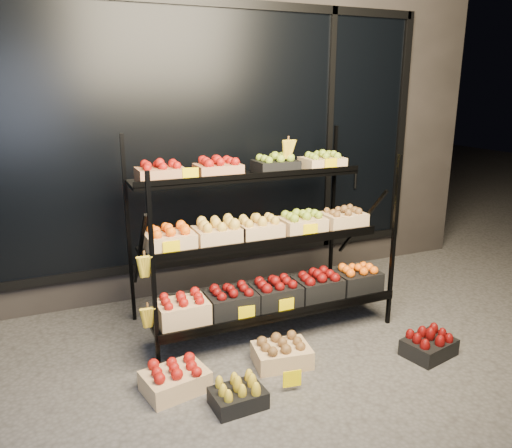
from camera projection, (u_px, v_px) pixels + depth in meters
name	position (u px, v px, depth m)	size (l,w,h in m)	color
ground	(295.00, 356.00, 3.88)	(24.00, 24.00, 0.00)	#514F4C
building	(192.00, 112.00, 5.70)	(6.00, 2.08, 3.50)	#2D2826
display_rack	(262.00, 239.00, 4.20)	(2.18, 1.02, 1.70)	black
tag_floor_a	(292.00, 384.00, 3.42)	(0.13, 0.01, 0.12)	#FFD900
floor_crate_left	(175.00, 378.00, 3.42)	(0.48, 0.39, 0.21)	#DCB57F
floor_crate_midleft	(238.00, 394.00, 3.26)	(0.35, 0.27, 0.18)	black
floor_crate_midright	(282.00, 352.00, 3.76)	(0.46, 0.36, 0.21)	#DCB57F
floor_crate_right	(429.00, 344.00, 3.88)	(0.44, 0.36, 0.20)	black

